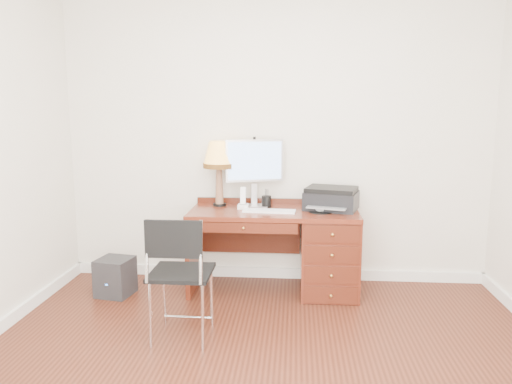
# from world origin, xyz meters

# --- Properties ---
(ground) EXTENTS (4.00, 4.00, 0.00)m
(ground) POSITION_xyz_m (0.00, 0.00, 0.00)
(ground) COLOR #39170D
(ground) RESTS_ON ground
(room_shell) EXTENTS (4.00, 4.00, 4.00)m
(room_shell) POSITION_xyz_m (0.00, 0.63, 0.05)
(room_shell) COLOR silver
(room_shell) RESTS_ON ground
(desk) EXTENTS (1.50, 0.67, 0.75)m
(desk) POSITION_xyz_m (0.32, 1.40, 0.41)
(desk) COLOR maroon
(desk) RESTS_ON ground
(monitor) EXTENTS (0.53, 0.24, 0.62)m
(monitor) POSITION_xyz_m (-0.18, 1.57, 1.14)
(monitor) COLOR silver
(monitor) RESTS_ON desk
(keyboard) EXTENTS (0.47, 0.17, 0.02)m
(keyboard) POSITION_xyz_m (-0.04, 1.32, 0.76)
(keyboard) COLOR white
(keyboard) RESTS_ON desk
(mouse_pad) EXTENTS (0.20, 0.20, 0.04)m
(mouse_pad) POSITION_xyz_m (0.41, 1.34, 0.76)
(mouse_pad) COLOR black
(mouse_pad) RESTS_ON desk
(printer) EXTENTS (0.53, 0.46, 0.20)m
(printer) POSITION_xyz_m (0.51, 1.48, 0.85)
(printer) COLOR black
(printer) RESTS_ON desk
(leg_lamp) EXTENTS (0.29, 0.29, 0.60)m
(leg_lamp) POSITION_xyz_m (-0.52, 1.56, 1.19)
(leg_lamp) COLOR black
(leg_lamp) RESTS_ON desk
(phone) EXTENTS (0.09, 0.09, 0.20)m
(phone) POSITION_xyz_m (-0.28, 1.45, 0.81)
(phone) COLOR white
(phone) RESTS_ON desk
(pen_cup) EXTENTS (0.09, 0.09, 0.11)m
(pen_cup) POSITION_xyz_m (-0.07, 1.51, 0.80)
(pen_cup) COLOR black
(pen_cup) RESTS_ON desk
(chair) EXTENTS (0.43, 0.44, 0.92)m
(chair) POSITION_xyz_m (-0.62, 0.34, 0.56)
(chair) COLOR black
(chair) RESTS_ON ground
(equipment_box) EXTENTS (0.33, 0.33, 0.33)m
(equipment_box) POSITION_xyz_m (-1.40, 1.17, 0.17)
(equipment_box) COLOR black
(equipment_box) RESTS_ON ground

